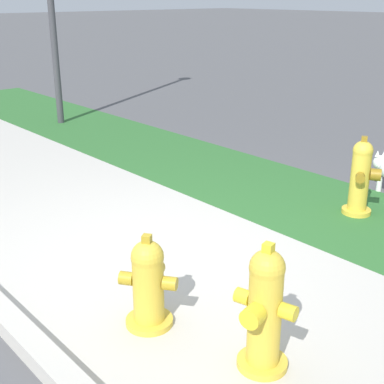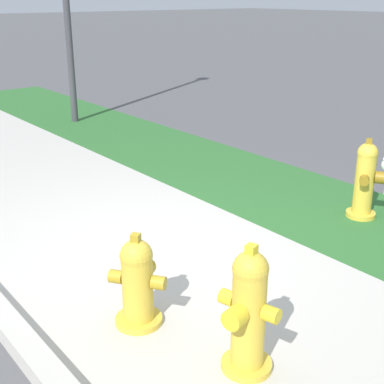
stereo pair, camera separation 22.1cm
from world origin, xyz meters
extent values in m
plane|color=#515154|center=(0.00, 0.00, 0.00)|extent=(120.00, 120.00, 0.00)
cube|color=#BCB7AD|center=(0.00, 0.00, 0.01)|extent=(18.00, 2.41, 0.01)
cube|color=#2D662D|center=(0.00, 2.06, 0.00)|extent=(18.00, 1.70, 0.01)
cylinder|color=gold|center=(0.74, -0.56, 0.03)|extent=(0.32, 0.32, 0.05)
cylinder|color=gold|center=(0.74, -0.56, 0.28)|extent=(0.20, 0.20, 0.46)
sphere|color=gold|center=(0.74, -0.56, 0.51)|extent=(0.21, 0.21, 0.21)
cube|color=#B29323|center=(0.74, -0.56, 0.63)|extent=(0.08, 0.08, 0.06)
cylinder|color=#B29323|center=(0.62, -0.65, 0.33)|extent=(0.13, 0.13, 0.09)
cylinder|color=#B29323|center=(0.86, -0.48, 0.33)|extent=(0.13, 0.13, 0.09)
cylinder|color=#B29323|center=(0.65, -0.44, 0.33)|extent=(0.16, 0.15, 0.12)
cylinder|color=gold|center=(1.52, -0.32, 0.03)|extent=(0.30, 0.30, 0.05)
cylinder|color=gold|center=(1.52, -0.32, 0.36)|extent=(0.19, 0.19, 0.61)
sphere|color=gold|center=(1.52, -0.32, 0.66)|extent=(0.20, 0.20, 0.20)
cube|color=yellow|center=(1.52, -0.32, 0.78)|extent=(0.07, 0.07, 0.06)
cylinder|color=yellow|center=(1.66, -0.28, 0.43)|extent=(0.11, 0.11, 0.09)
cylinder|color=yellow|center=(1.38, -0.35, 0.43)|extent=(0.11, 0.11, 0.09)
cylinder|color=yellow|center=(1.56, -0.46, 0.43)|extent=(0.14, 0.13, 0.12)
cylinder|color=gold|center=(0.56, 2.17, 0.03)|extent=(0.29, 0.29, 0.05)
cylinder|color=gold|center=(0.56, 2.17, 0.35)|extent=(0.19, 0.19, 0.61)
sphere|color=gold|center=(0.56, 2.17, 0.66)|extent=(0.19, 0.19, 0.19)
cube|color=olive|center=(0.56, 2.17, 0.77)|extent=(0.08, 0.08, 0.06)
cylinder|color=olive|center=(0.49, 2.29, 0.43)|extent=(0.12, 0.12, 0.09)
cylinder|color=olive|center=(0.63, 2.06, 0.43)|extent=(0.12, 0.12, 0.09)
cylinder|color=olive|center=(0.68, 2.25, 0.43)|extent=(0.15, 0.15, 0.12)
sphere|color=white|center=(0.29, 3.03, 0.30)|extent=(0.16, 0.16, 0.16)
sphere|color=black|center=(0.22, 3.06, 0.29)|extent=(0.03, 0.03, 0.03)
cone|color=white|center=(0.27, 2.99, 0.41)|extent=(0.08, 0.08, 0.07)
cylinder|color=white|center=(0.37, 2.93, 0.08)|extent=(0.06, 0.06, 0.16)
camera|label=1|loc=(3.21, -2.35, 2.08)|focal=50.00mm
camera|label=2|loc=(3.35, -2.18, 2.08)|focal=50.00mm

